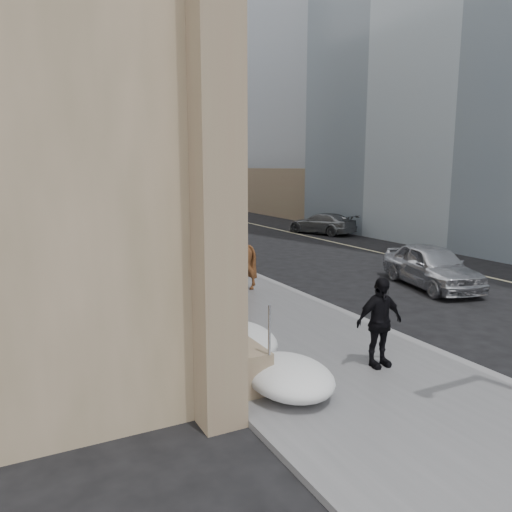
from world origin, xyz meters
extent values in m
plane|color=black|center=(0.00, 0.00, 0.00)|extent=(140.00, 140.00, 0.00)
cube|color=#58585A|center=(0.00, 10.00, 0.06)|extent=(5.00, 80.00, 0.12)
cube|color=slate|center=(2.62, 10.00, 0.06)|extent=(0.24, 80.00, 0.12)
cube|color=#BFB78C|center=(10.50, 10.00, 0.01)|extent=(0.15, 70.00, 0.01)
cube|color=#877758|center=(-5.30, 20.00, 9.00)|extent=(5.00, 44.00, 18.00)
cube|color=#886F58|center=(-2.25, 20.00, 0.45)|extent=(1.10, 44.00, 0.90)
cylinder|color=silver|center=(-1.80, 20.00, 1.35)|extent=(0.06, 42.00, 0.06)
cube|color=#886F58|center=(-2.85, 10.00, 8.10)|extent=(0.70, 1.20, 16.20)
cube|color=black|center=(-2.70, 13.00, 4.00)|extent=(0.20, 2.20, 4.50)
cube|color=#886F58|center=(15.50, 10.00, 2.00)|extent=(2.00, 80.00, 4.00)
cube|color=slate|center=(4.00, 60.00, 14.00)|extent=(30.00, 12.00, 28.00)
cylinder|color=#2D2D30|center=(2.90, 14.00, 4.00)|extent=(0.18, 0.18, 8.00)
cube|color=#2D2D30|center=(2.10, 14.00, 7.90)|extent=(1.60, 0.15, 0.12)
cylinder|color=#2D2D30|center=(1.40, 14.00, 7.75)|extent=(0.24, 0.24, 0.30)
cylinder|color=#2D2D30|center=(2.90, 34.00, 4.00)|extent=(0.18, 0.18, 8.00)
cube|color=#2D2D30|center=(2.10, 34.00, 7.90)|extent=(1.60, 0.15, 0.12)
cylinder|color=#2D2D30|center=(1.40, 34.00, 7.75)|extent=(0.24, 0.24, 0.30)
cylinder|color=#2D2D30|center=(3.00, 22.00, 3.00)|extent=(0.20, 0.20, 6.00)
cylinder|color=#2D2D30|center=(1.00, 22.00, 5.80)|extent=(4.00, 0.16, 0.16)
imported|color=black|center=(-0.50, 22.00, 5.30)|extent=(0.18, 0.22, 1.10)
ellipsoid|color=silver|center=(-1.45, 0.00, 0.46)|extent=(1.50, 2.10, 0.68)
ellipsoid|color=silver|center=(-1.40, 4.00, 0.48)|extent=(1.60, 2.20, 0.72)
ellipsoid|color=silver|center=(-1.50, 8.00, 0.44)|extent=(1.40, 2.00, 0.64)
ellipsoid|color=silver|center=(-1.35, 12.00, 0.50)|extent=(1.70, 2.30, 0.76)
ellipsoid|color=silver|center=(-1.45, 16.00, 0.45)|extent=(1.50, 2.10, 0.66)
imported|color=#512718|center=(-0.85, 2.98, 1.16)|extent=(1.93, 2.71, 2.09)
imported|color=black|center=(-0.85, 3.13, 1.96)|extent=(0.73, 0.61, 1.72)
imported|color=#502D16|center=(0.50, 5.63, 1.14)|extent=(2.26, 2.37, 2.04)
imported|color=black|center=(0.50, 5.78, 1.94)|extent=(1.03, 0.94, 1.72)
imported|color=black|center=(0.85, -1.78, 1.05)|extent=(1.10, 0.49, 1.85)
imported|color=silver|center=(7.34, 3.07, 0.75)|extent=(2.79, 4.70, 1.50)
imported|color=slate|center=(11.92, 16.47, 0.65)|extent=(3.24, 4.82, 1.30)
camera|label=1|loc=(-5.74, -9.26, 4.14)|focal=35.00mm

